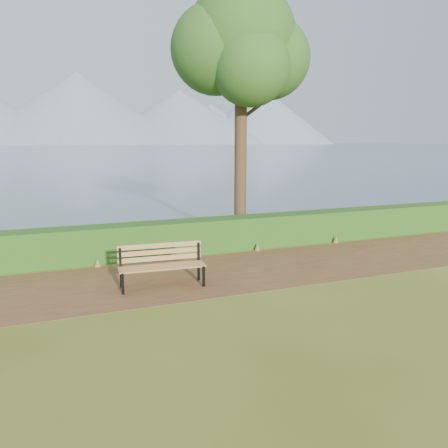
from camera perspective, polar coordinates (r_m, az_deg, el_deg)
name	(u,v)px	position (r m, az deg, el deg)	size (l,w,h in m)	color
ground	(235,275)	(11.20, 1.49, -6.68)	(140.00, 140.00, 0.00)	#52611B
path	(231,272)	(11.46, 0.90, -6.23)	(40.00, 3.40, 0.01)	#58331E
hedge	(203,236)	(13.42, -2.80, -1.51)	(32.00, 0.85, 1.00)	#164614
water	(60,146)	(269.89, -20.67, 9.46)	(700.00, 510.00, 0.00)	slate
mountains	(43,112)	(416.63, -22.55, 13.40)	(585.00, 190.00, 70.00)	gray
bench	(161,262)	(10.33, -8.17, -4.98)	(2.02, 0.72, 0.99)	black
tree	(241,44)	(14.61, 2.23, 22.45)	(4.40, 3.73, 8.49)	#3A2417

